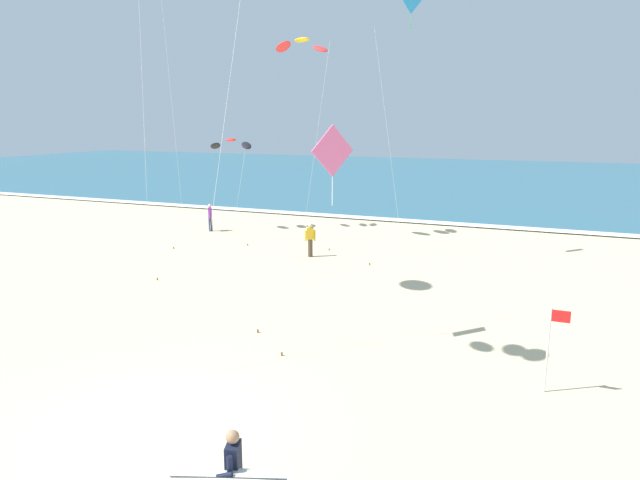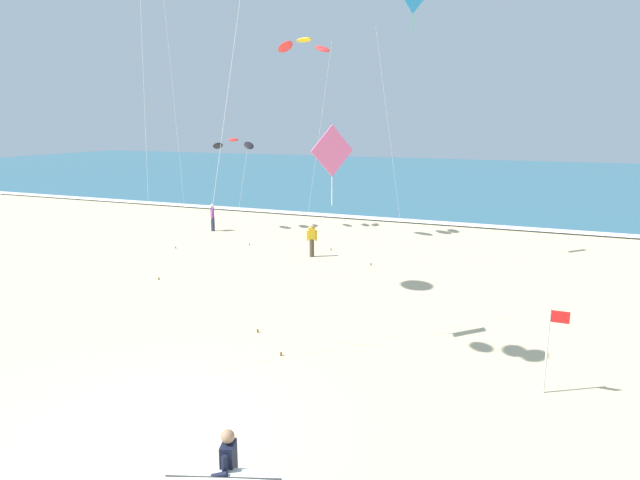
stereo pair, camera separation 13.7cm
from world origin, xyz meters
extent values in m
plane|color=beige|center=(0.00, 0.00, 0.00)|extent=(160.00, 160.00, 0.00)
cube|color=#2D6075|center=(0.00, 55.76, 0.04)|extent=(160.00, 60.00, 0.08)
cube|color=white|center=(0.00, 26.06, 0.09)|extent=(160.00, 1.15, 0.01)
cube|color=black|center=(3.07, -1.76, 1.18)|extent=(0.30, 0.39, 0.60)
cube|color=red|center=(2.97, -1.80, 1.22)|extent=(0.07, 0.19, 0.32)
sphere|color=#A87A59|center=(3.07, -1.76, 1.60)|extent=(0.21, 0.21, 0.21)
cylinder|color=black|center=(3.14, -1.98, 1.29)|extent=(0.09, 0.09, 0.26)
cylinder|color=black|center=(3.11, -2.09, 1.16)|extent=(0.26, 0.15, 0.14)
cylinder|color=black|center=(3.00, -1.54, 1.14)|extent=(0.09, 0.09, 0.56)
ellipsoid|color=white|center=(3.18, -2.11, 1.12)|extent=(2.07, 1.17, 0.12)
cube|color=#333333|center=(3.18, -2.11, 1.16)|extent=(1.67, 0.56, 0.05)
cube|color=pink|center=(1.71, 5.91, 5.46)|extent=(0.76, 1.19, 1.39)
cylinder|color=white|center=(1.71, 5.91, 4.38)|extent=(0.02, 0.02, 0.79)
cylinder|color=silver|center=(1.26, 5.20, 2.04)|extent=(0.91, 1.45, 3.88)
cylinder|color=brown|center=(0.81, 4.48, 0.05)|extent=(0.06, 0.06, 0.10)
ellipsoid|color=red|center=(-4.39, 19.90, 9.89)|extent=(1.37, 1.36, 0.58)
ellipsoid|color=yellow|center=(-5.10, 19.17, 10.27)|extent=(1.37, 1.36, 0.20)
ellipsoid|color=red|center=(-5.80, 18.44, 9.89)|extent=(1.37, 1.36, 0.58)
cylinder|color=silver|center=(-3.86, 17.97, 4.95)|extent=(2.49, 2.41, 9.69)
cylinder|color=brown|center=(-2.63, 16.78, 0.05)|extent=(0.06, 0.06, 0.10)
ellipsoid|color=black|center=(-9.21, 20.43, 4.85)|extent=(1.13, 1.21, 0.53)
ellipsoid|color=red|center=(-9.89, 19.87, 5.18)|extent=(1.13, 1.20, 0.20)
ellipsoid|color=black|center=(-10.58, 19.31, 4.85)|extent=(1.13, 1.21, 0.53)
cylinder|color=silver|center=(-8.39, 18.04, 2.43)|extent=(3.02, 3.68, 4.66)
cylinder|color=brown|center=(-6.88, 16.20, 0.05)|extent=(0.06, 0.06, 0.10)
cylinder|color=silver|center=(-0.67, 4.11, 5.50)|extent=(0.11, 3.26, 10.80)
cylinder|color=brown|center=(-0.61, 5.74, 0.05)|extent=(0.06, 0.06, 0.10)
cylinder|color=green|center=(1.15, 16.53, 10.34)|extent=(0.02, 0.02, 0.66)
cylinder|color=silver|center=(0.61, 15.64, 5.05)|extent=(1.08, 1.79, 9.91)
cylinder|color=brown|center=(0.08, 14.76, 0.05)|extent=(0.06, 0.06, 0.10)
cylinder|color=silver|center=(-11.05, 16.16, 6.68)|extent=(2.25, 4.01, 13.16)
cylinder|color=brown|center=(-9.93, 14.16, 0.05)|extent=(0.06, 0.06, 0.10)
cylinder|color=silver|center=(-6.35, 8.16, 6.24)|extent=(1.44, 2.18, 12.28)
cylinder|color=brown|center=(-7.07, 9.24, 0.05)|extent=(0.06, 0.06, 0.10)
cylinder|color=#4C3D2D|center=(-2.97, 15.23, 0.42)|extent=(0.22, 0.22, 0.84)
cube|color=gold|center=(-2.97, 15.23, 1.11)|extent=(0.37, 0.31, 0.54)
sphere|color=beige|center=(-2.97, 15.23, 1.49)|extent=(0.20, 0.20, 0.20)
cylinder|color=gold|center=(-2.79, 15.33, 1.01)|extent=(0.08, 0.08, 0.50)
cylinder|color=gold|center=(-3.16, 15.13, 1.01)|extent=(0.08, 0.08, 0.50)
cylinder|color=#2D334C|center=(-10.76, 18.76, 0.42)|extent=(0.22, 0.22, 0.84)
cube|color=purple|center=(-10.76, 18.76, 1.11)|extent=(0.31, 0.37, 0.54)
sphere|color=beige|center=(-10.76, 18.76, 1.49)|extent=(0.20, 0.20, 0.20)
cylinder|color=purple|center=(-10.66, 18.57, 1.01)|extent=(0.08, 0.08, 0.50)
cylinder|color=purple|center=(-10.86, 18.94, 1.01)|extent=(0.08, 0.08, 0.50)
cylinder|color=silver|center=(7.45, 4.97, 1.05)|extent=(0.05, 0.05, 2.10)
cube|color=red|center=(7.67, 4.97, 1.90)|extent=(0.40, 0.02, 0.28)
camera|label=1|loc=(7.21, -8.36, 6.26)|focal=31.63mm
camera|label=2|loc=(7.33, -8.31, 6.26)|focal=31.63mm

